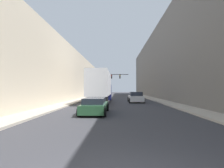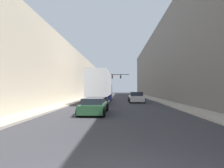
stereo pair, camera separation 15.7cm
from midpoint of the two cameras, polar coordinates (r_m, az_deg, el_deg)
name	(u,v)px [view 2 (the right image)]	position (r m, az deg, el deg)	size (l,w,h in m)	color
sidewalk_right	(154,99)	(33.96, 13.69, -4.74)	(2.03, 80.00, 0.15)	#B2A899
sidewalk_left	(84,99)	(33.94, -8.98, -4.77)	(2.03, 80.00, 0.15)	#B2A899
building_right	(175,61)	(35.32, 20.06, 7.19)	(6.00, 80.00, 14.60)	#66605B
building_left	(64,76)	(34.99, -15.41, 2.68)	(6.00, 80.00, 9.08)	beige
semi_truck	(101,86)	(25.60, -3.27, -0.63)	(2.54, 13.66, 4.27)	silver
sedan_car	(94,106)	(14.17, -5.48, -7.10)	(2.05, 4.71, 1.26)	#234C2D
suv_car	(136,97)	(25.82, 8.01, -4.32)	(2.18, 4.46, 1.53)	silver
traffic_signal_gantry	(105,80)	(41.23, -2.05, 1.42)	(8.00, 0.35, 5.65)	black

